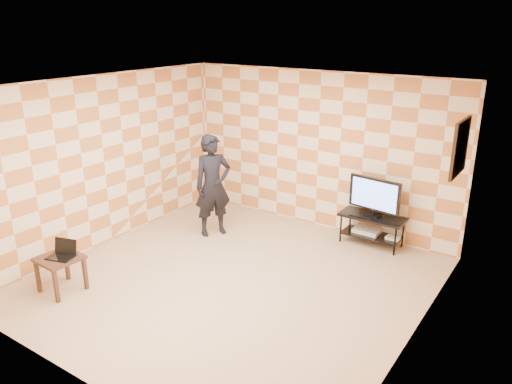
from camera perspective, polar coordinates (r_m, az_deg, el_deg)
floor at (r=7.14m, az=-2.74°, el=-10.09°), size 5.00×5.00×0.00m
wall_back at (r=8.62m, az=7.11°, el=4.70°), size 5.00×0.02×2.70m
wall_front at (r=4.98m, az=-20.60°, el=-7.58°), size 5.00×0.02×2.70m
wall_left at (r=8.27m, az=-16.96°, el=3.37°), size 0.02×5.00×2.70m
wall_right at (r=5.55m, az=18.29°, el=-4.50°), size 0.02×5.00×2.70m
ceiling at (r=6.27m, az=-3.14°, el=11.96°), size 5.00×5.00×0.02m
wall_art at (r=6.81m, az=22.31°, el=4.71°), size 0.04×0.72×0.72m
tv_stand at (r=8.27m, az=13.13°, el=-3.51°), size 1.04×0.47×0.50m
tv at (r=8.10m, az=13.38°, el=-0.37°), size 0.86×0.19×0.63m
dvd_player at (r=8.39m, az=12.56°, el=-4.30°), size 0.42×0.31×0.07m
game_console at (r=8.24m, az=15.37°, el=-5.07°), size 0.21×0.15×0.05m
side_table at (r=7.20m, az=-21.50°, el=-7.56°), size 0.55×0.55×0.50m
laptop at (r=7.14m, az=-21.23°, el=-6.50°), size 0.39×0.35×0.22m
person at (r=8.33m, az=-4.95°, el=0.74°), size 0.68×0.75×1.72m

